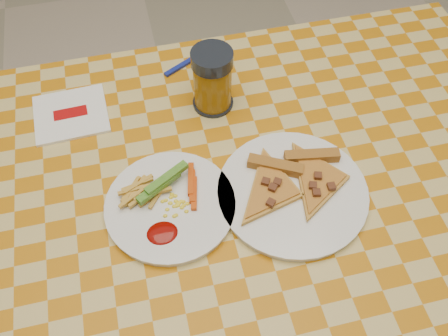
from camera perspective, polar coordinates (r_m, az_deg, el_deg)
The scene contains 8 objects.
table at distance 0.94m, azimuth 0.04°, elevation -6.55°, with size 1.28×0.88×0.76m.
plate_left at distance 0.87m, azimuth -6.14°, elevation -4.40°, with size 0.22×0.22×0.01m, color white.
plate_right at distance 0.89m, azimuth 7.81°, elevation -2.85°, with size 0.26×0.26×0.01m, color white.
fries_veggies at distance 0.87m, azimuth -6.95°, elevation -3.16°, with size 0.16×0.15×0.04m.
pizza_slices at distance 0.89m, azimuth 7.90°, elevation -1.52°, with size 0.26×0.23×0.02m.
drink_glass at distance 0.98m, azimuth -1.33°, elevation 10.00°, with size 0.08×0.08×0.13m.
napkin at distance 1.04m, azimuth -17.11°, elevation 5.91°, with size 0.15×0.14×0.01m.
fork at distance 1.11m, azimuth -3.97°, elevation 12.13°, with size 0.12×0.07×0.01m.
Camera 1 is at (-0.11, -0.45, 1.50)m, focal length 40.00 mm.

